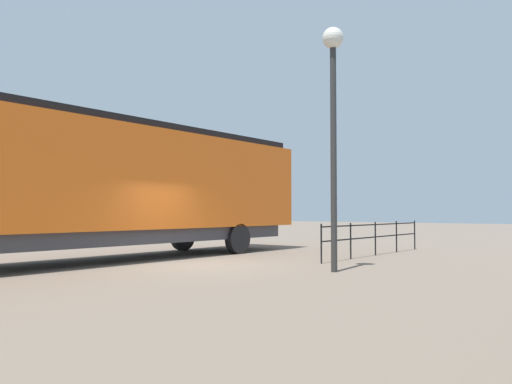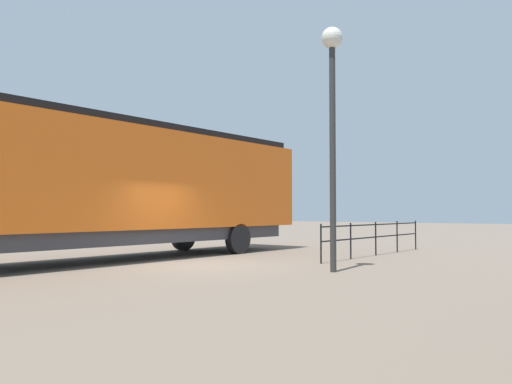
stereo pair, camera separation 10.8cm
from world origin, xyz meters
name	(u,v)px [view 2 (the right image)]	position (x,y,z in m)	size (l,w,h in m)	color
ground_plane	(197,265)	(0.00, 0.00, 0.00)	(120.00, 120.00, 0.00)	#756656
locomotive	(92,182)	(-3.19, -1.34, 2.44)	(3.17, 18.24, 4.38)	orange
lamp_post	(332,94)	(3.88, 1.00, 4.59)	(0.55, 0.55, 6.33)	#2D2D2D
platform_fence	(376,234)	(2.52, 6.35, 0.76)	(0.05, 7.44, 1.18)	black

